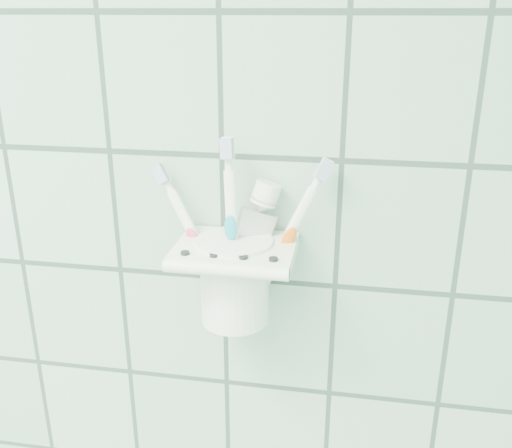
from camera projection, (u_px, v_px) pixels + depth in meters
holder_bracket at (236, 252)px, 0.58m from camera, size 0.12×0.10×0.04m
cup at (235, 277)px, 0.60m from camera, size 0.08×0.08×0.09m
toothbrush_pink at (232, 237)px, 0.57m from camera, size 0.08×0.04×0.17m
toothbrush_blue at (235, 233)px, 0.57m from camera, size 0.02×0.04×0.19m
toothbrush_orange at (248, 232)px, 0.58m from camera, size 0.08×0.03×0.18m
toothpaste_tube at (226, 236)px, 0.59m from camera, size 0.07×0.04×0.16m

